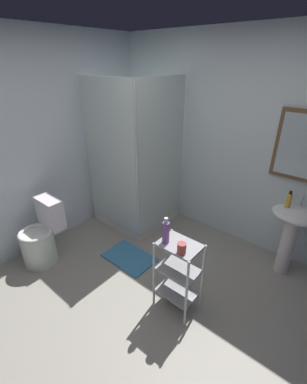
% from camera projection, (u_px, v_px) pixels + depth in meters
% --- Properties ---
extents(ground_plane, '(4.20, 4.20, 0.02)m').
position_uv_depth(ground_plane, '(143.00, 325.00, 2.41)').
color(ground_plane, gray).
extents(wall_back, '(4.20, 0.14, 2.50)m').
position_uv_depth(wall_back, '(246.00, 146.00, 3.10)').
color(wall_back, silver).
rests_on(wall_back, ground_plane).
extents(wall_left, '(0.10, 4.20, 2.50)m').
position_uv_depth(wall_left, '(16.00, 152.00, 2.90)').
color(wall_left, silver).
rests_on(wall_left, ground_plane).
extents(shower_stall, '(0.92, 0.92, 2.00)m').
position_uv_depth(shower_stall, '(137.00, 194.00, 3.71)').
color(shower_stall, white).
rests_on(shower_stall, ground_plane).
extents(pedestal_sink, '(0.46, 0.37, 0.81)m').
position_uv_depth(pedestal_sink, '(292.00, 228.00, 2.75)').
color(pedestal_sink, white).
rests_on(pedestal_sink, ground_plane).
extents(sink_faucet, '(0.03, 0.03, 0.10)m').
position_uv_depth(sink_faucet, '(301.00, 201.00, 2.71)').
color(sink_faucet, silver).
rests_on(sink_faucet, pedestal_sink).
extents(toilet, '(0.37, 0.49, 0.76)m').
position_uv_depth(toilet, '(42.00, 238.00, 3.05)').
color(toilet, white).
rests_on(toilet, ground_plane).
extents(storage_cart, '(0.38, 0.28, 0.74)m').
position_uv_depth(storage_cart, '(178.00, 271.00, 2.40)').
color(storage_cart, silver).
rests_on(storage_cart, ground_plane).
extents(hand_soap_bottle, '(0.05, 0.05, 0.18)m').
position_uv_depth(hand_soap_bottle, '(289.00, 200.00, 2.67)').
color(hand_soap_bottle, gold).
rests_on(hand_soap_bottle, pedestal_sink).
extents(conditioner_bottle_purple, '(0.06, 0.06, 0.25)m').
position_uv_depth(conditioner_bottle_purple, '(165.00, 232.00, 2.24)').
color(conditioner_bottle_purple, '#8053A5').
rests_on(conditioner_bottle_purple, storage_cart).
extents(rinse_cup, '(0.07, 0.07, 0.10)m').
position_uv_depth(rinse_cup, '(182.00, 248.00, 2.14)').
color(rinse_cup, '#B24742').
rests_on(rinse_cup, storage_cart).
extents(bath_mat, '(0.60, 0.40, 0.02)m').
position_uv_depth(bath_mat, '(129.00, 257.00, 3.20)').
color(bath_mat, teal).
rests_on(bath_mat, ground_plane).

